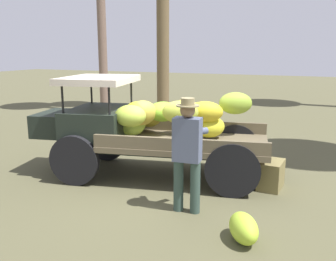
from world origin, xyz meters
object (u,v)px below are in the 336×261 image
(wooden_crate, at_px, (271,175))
(truck, at_px, (142,125))
(farmer, at_px, (187,149))
(loose_banana_bunch, at_px, (244,228))

(wooden_crate, bearing_deg, truck, 3.93)
(farmer, bearing_deg, truck, 42.48)
(farmer, relative_size, wooden_crate, 2.99)
(loose_banana_bunch, bearing_deg, wooden_crate, -91.23)
(wooden_crate, xyz_separation_m, loose_banana_bunch, (0.04, 2.07, -0.06))
(farmer, xyz_separation_m, loose_banana_bunch, (-0.99, 0.58, -0.80))
(farmer, height_order, wooden_crate, farmer)
(loose_banana_bunch, bearing_deg, farmer, -30.44)
(truck, bearing_deg, wooden_crate, 172.58)
(truck, xyz_separation_m, wooden_crate, (-2.44, -0.17, -0.72))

